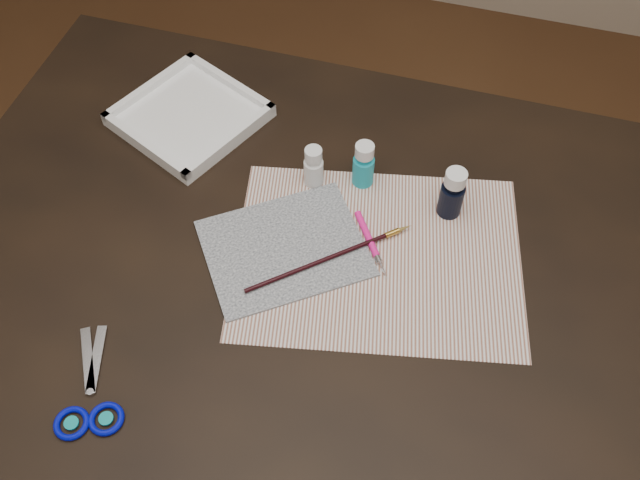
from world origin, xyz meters
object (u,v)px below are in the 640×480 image
(canvas, at_px, (285,248))
(palette_tray, at_px, (189,115))
(paper, at_px, (378,256))
(scissors, at_px, (86,382))
(paint_bottle_white, at_px, (314,167))
(paint_bottle_navy, at_px, (452,193))
(paint_bottle_cyan, at_px, (364,164))

(canvas, xyz_separation_m, palette_tray, (-0.25, 0.23, 0.01))
(paper, bearing_deg, scissors, -136.67)
(paint_bottle_white, distance_m, palette_tray, 0.27)
(canvas, distance_m, paint_bottle_white, 0.15)
(paint_bottle_white, height_order, palette_tray, paint_bottle_white)
(canvas, relative_size, paint_bottle_navy, 2.57)
(paper, height_order, scissors, scissors)
(paint_bottle_navy, bearing_deg, palette_tray, 170.97)
(paper, height_order, paint_bottle_white, paint_bottle_white)
(paint_bottle_cyan, xyz_separation_m, scissors, (-0.28, -0.47, -0.04))
(paint_bottle_white, bearing_deg, paper, -40.07)
(canvas, relative_size, paint_bottle_cyan, 2.80)
(paint_bottle_navy, relative_size, scissors, 0.51)
(paper, xyz_separation_m, paint_bottle_navy, (0.09, 0.12, 0.05))
(canvas, bearing_deg, palette_tray, 138.32)
(canvas, bearing_deg, paper, 10.83)
(canvas, relative_size, scissors, 1.30)
(paper, bearing_deg, paint_bottle_navy, 53.03)
(scissors, distance_m, palette_tray, 0.53)
(canvas, height_order, paint_bottle_cyan, paint_bottle_cyan)
(canvas, height_order, palette_tray, palette_tray)
(paper, height_order, paint_bottle_cyan, paint_bottle_cyan)
(canvas, height_order, paint_bottle_white, paint_bottle_white)
(canvas, bearing_deg, scissors, -123.71)
(paper, height_order, palette_tray, palette_tray)
(scissors, height_order, palette_tray, palette_tray)
(palette_tray, bearing_deg, canvas, -41.68)
(canvas, distance_m, paint_bottle_cyan, 0.20)
(paint_bottle_navy, distance_m, palette_tray, 0.50)
(paint_bottle_white, xyz_separation_m, paint_bottle_cyan, (0.08, 0.02, 0.00))
(paper, bearing_deg, paint_bottle_cyan, 113.28)
(paper, bearing_deg, paint_bottle_white, 139.93)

